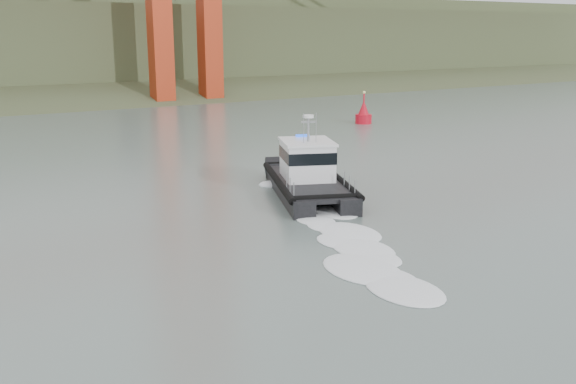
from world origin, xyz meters
The scene contains 3 objects.
ground centered at (0.00, 0.00, 0.00)m, with size 400.00×400.00×0.00m, color slate.
patrol_boat centered at (6.22, 16.79, 1.38)m, with size 7.95×12.06×5.50m.
nav_buoy centered at (30.49, 42.01, 1.06)m, with size 1.94×1.94×4.04m.
Camera 1 is at (-16.50, -17.95, 10.56)m, focal length 40.00 mm.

